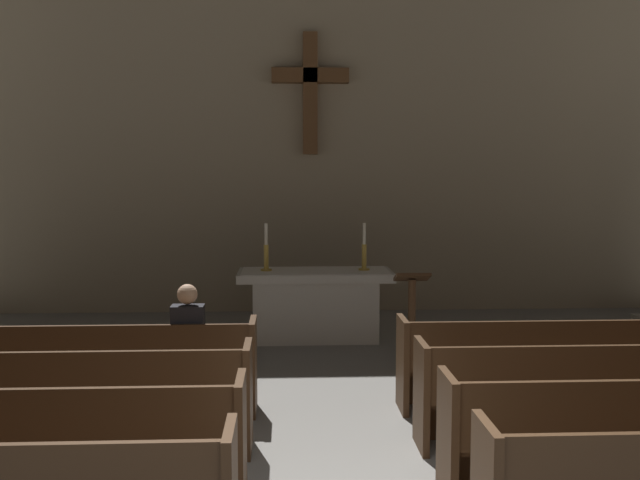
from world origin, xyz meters
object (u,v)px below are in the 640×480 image
Objects in this scene: pew_left_row_4 at (54,369)px; pew_right_row_4 at (593,362)px; lectern at (412,318)px; lone_worshipper at (189,345)px; candlestick_left at (266,256)px; candlestick_right at (364,255)px; altar at (315,303)px; pew_left_row_3 at (16,401)px.

pew_left_row_4 is 5.43m from pew_right_row_4.
lectern is 3.21m from lone_worshipper.
pew_left_row_4 is 1.34m from lone_worshipper.
pew_left_row_4 and pew_right_row_4 have the same top height.
lectern is at bearing -32.48° from candlestick_left.
pew_left_row_4 is 3.82m from candlestick_left.
candlestick_left and candlestick_right have the same top height.
altar is 1.69m from lectern.
pew_left_row_4 is at bearing -122.52° from candlestick_left.
lone_worshipper is (-0.69, -3.12, -0.53)m from candlestick_left.
candlestick_left is at bearing 64.28° from pew_left_row_3.
altar is (2.71, 4.18, 0.06)m from pew_left_row_3.
altar is at bearing 134.63° from lectern.
lectern is at bearing -45.37° from altar.
pew_right_row_4 is (5.43, 0.00, 0.00)m from pew_left_row_4.
lectern is (-1.53, 1.96, 0.07)m from pew_right_row_4.
candlestick_left is 3.24m from lone_worshipper.
lone_worshipper is at bearing -114.01° from altar.
lectern is (3.90, 1.96, 0.07)m from pew_left_row_4.
pew_left_row_4 is 1.81× the size of altar.
candlestick_right is at bearing 50.76° from pew_left_row_3.
candlestick_right is at bearing 56.18° from lone_worshipper.
altar is 0.98m from candlestick_right.
pew_right_row_4 is at bearing -0.54° from lone_worshipper.
candlestick_left is 0.51× the size of lone_worshipper.
altar is 1.67× the size of lone_worshipper.
candlestick_right reaches higher than pew_left_row_4.
lone_worshipper is (-2.57, -1.92, 0.14)m from lectern.
altar is 3.42m from lone_worshipper.
lone_worshipper reaches higher than pew_right_row_4.
candlestick_right is (3.41, 4.18, 0.75)m from pew_left_row_3.
altar is 0.98m from candlestick_left.
pew_left_row_3 is at bearing -122.99° from altar.
lone_worshipper is (1.32, 1.06, 0.22)m from pew_left_row_3.
pew_left_row_3 is at bearing -129.24° from candlestick_right.
pew_left_row_3 and pew_left_row_4 have the same top height.
altar is (-2.71, 3.16, 0.06)m from pew_right_row_4.
candlestick_left is at bearing 147.52° from lectern.
lone_worshipper is (1.32, 0.04, 0.22)m from pew_left_row_4.
candlestick_left is at bearing 137.22° from pew_right_row_4.
candlestick_left reaches higher than pew_left_row_4.
pew_left_row_4 is at bearing -130.67° from altar.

